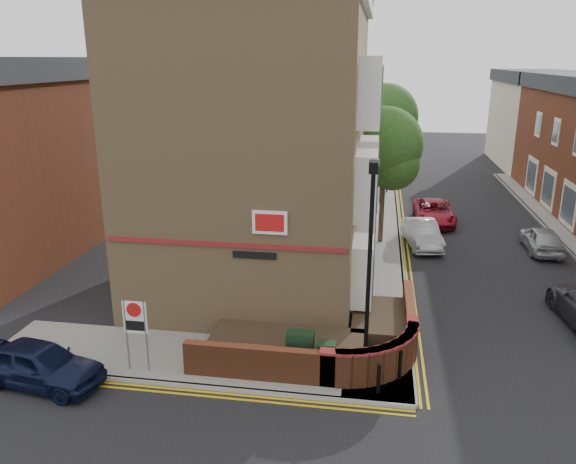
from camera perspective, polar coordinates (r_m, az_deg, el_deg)
The scene contains 25 objects.
ground at distance 16.11m, azimuth 1.65°, elevation -16.52°, with size 120.00×120.00×0.00m, color black.
pavement_corner at distance 18.02m, azimuth -9.06°, elevation -12.56°, with size 13.00×3.00×0.12m, color gray.
pavement_main at distance 30.61m, azimuth 9.34°, elevation 0.13°, with size 2.00×32.00×0.12m, color gray.
kerb_side at distance 16.81m, azimuth -10.68°, elevation -15.02°, with size 13.00×0.15×0.12m, color gray.
kerb_main_near at distance 30.63m, azimuth 11.21°, elevation 0.04°, with size 0.15×32.00×0.12m, color gray.
kerb_main_far at distance 29.27m, azimuth 27.22°, elevation -2.42°, with size 0.15×40.00×0.12m, color gray.
yellow_lines_side at distance 16.64m, azimuth -10.97°, elevation -15.63°, with size 13.00×0.28×0.01m, color gold.
yellow_lines_main at distance 30.66m, azimuth 11.67°, elevation -0.08°, with size 0.28×32.00×0.01m, color gold.
corner_building at distance 21.93m, azimuth -2.89°, elevation 10.09°, with size 8.95×10.40×13.60m.
garden_wall at distance 18.23m, azimuth 2.71°, elevation -12.19°, with size 6.80×6.00×1.20m, color brown, non-canonical shape.
lamppost at distance 15.53m, azimuth 8.22°, elevation -4.10°, with size 0.25×0.50×6.30m.
utility_cabinet_large at distance 16.87m, azimuth 1.24°, elevation -11.97°, with size 0.80×0.45×1.20m, color black.
utility_cabinet_small at distance 16.56m, azimuth 3.90°, elevation -12.81°, with size 0.55×0.40×1.10m, color black.
bollard_near at distance 16.05m, azimuth 9.19°, elevation -14.48°, with size 0.11×0.11×0.90m, color black.
bollard_far at distance 16.76m, azimuth 11.32°, elevation -13.13°, with size 0.11×0.11×0.90m, color black.
zone_sign at distance 16.98m, azimuth -15.25°, elevation -8.91°, with size 0.72×0.07×2.20m.
far_terrace_cream at distance 53.09m, azimuth 23.51°, elevation 10.57°, with size 5.40×12.40×8.00m.
tree_near at distance 27.66m, azimuth 9.80°, elevation 8.17°, with size 3.64×3.65×6.70m.
tree_mid at distance 35.53m, azimuth 9.79°, elevation 10.95°, with size 4.03×4.03×7.42m.
tree_far at distance 43.52m, azimuth 9.74°, elevation 11.69°, with size 3.81×3.81×7.00m.
traffic_light_assembly at distance 38.79m, azimuth 10.19°, elevation 7.84°, with size 0.20×0.16×4.20m.
navy_hatchback at distance 17.82m, azimuth -23.95°, elevation -12.16°, with size 1.52×3.79×1.29m, color black.
silver_car_near at distance 28.52m, azimuth 13.47°, elevation -0.17°, with size 1.37×3.92×1.29m, color #989B9F.
red_car_main at distance 32.79m, azimuth 14.62°, elevation 1.99°, with size 2.10×4.54×1.26m, color maroon.
silver_car_far at distance 29.63m, azimuth 24.39°, elevation -0.67°, with size 1.47×3.64×1.24m, color #A5A8AD.
Camera 1 is at (1.69, -13.28, 8.96)m, focal length 35.00 mm.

